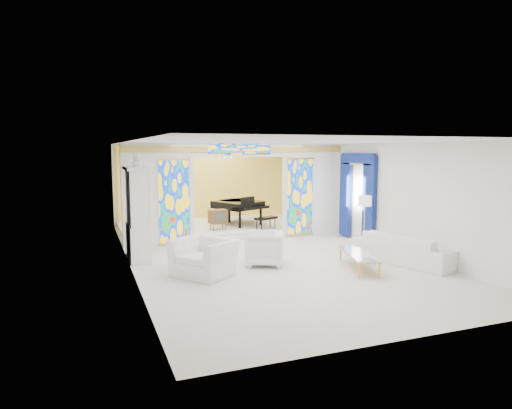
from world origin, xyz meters
name	(u,v)px	position (x,y,z in m)	size (l,w,h in m)	color
floor	(263,254)	(0.00, 0.00, 0.00)	(12.00, 12.00, 0.00)	silver
ceiling	(263,142)	(0.00, 0.00, 3.00)	(7.00, 12.00, 0.02)	white
wall_back	(206,183)	(0.00, 6.00, 1.50)	(7.00, 0.02, 3.00)	white
wall_front	(414,240)	(0.00, -6.00, 1.50)	(7.00, 0.02, 3.00)	white
wall_left	(128,204)	(-3.50, 0.00, 1.50)	(0.02, 12.00, 3.00)	white
wall_right	(373,194)	(3.50, 0.00, 1.50)	(0.02, 12.00, 3.00)	white
partition_wall	(239,187)	(0.00, 2.00, 1.65)	(7.00, 0.22, 3.00)	white
stained_glass_left	(174,202)	(-2.03, 1.89, 1.30)	(0.90, 0.04, 2.40)	gold
stained_glass_right	(300,197)	(2.03, 1.89, 1.30)	(0.90, 0.04, 2.40)	gold
stained_glass_transom	(240,149)	(0.00, 1.89, 2.82)	(2.00, 0.04, 0.34)	gold
alcove_platform	(220,227)	(0.00, 4.10, 0.09)	(6.80, 3.80, 0.18)	silver
gold_curtain_back	(207,184)	(0.00, 5.88, 1.50)	(6.70, 0.10, 2.90)	#E1C54E
chandelier	(226,157)	(0.20, 4.00, 2.55)	(0.48, 0.48, 0.30)	#DD9C4D
blue_drapes	(357,190)	(3.40, 0.70, 1.58)	(0.14, 1.85, 2.65)	navy
china_cabinet	(137,214)	(-3.22, 0.60, 1.17)	(0.56, 1.46, 2.72)	white
armchair_left	(204,257)	(-2.01, -1.53, 0.41)	(1.26, 1.11, 0.82)	silver
armchair_right	(264,248)	(-0.42, -1.15, 0.42)	(0.89, 0.91, 0.83)	silver
sofa	(406,248)	(2.95, -2.20, 0.37)	(2.53, 0.99, 0.74)	white
side_table	(229,250)	(-1.27, -0.98, 0.42)	(0.64, 0.64, 0.64)	white
vase	(228,237)	(-1.27, -0.98, 0.74)	(0.19, 0.19, 0.20)	silver
coffee_table	(359,254)	(1.53, -2.30, 0.36)	(1.04, 1.85, 0.39)	silver
floor_lamp	(365,203)	(2.99, -0.33, 1.29)	(0.44, 0.44, 1.51)	#DD9C4D
grand_piano	(239,205)	(0.65, 3.99, 0.86)	(1.92, 2.85, 1.01)	black
tv_console	(218,217)	(-0.37, 3.09, 0.61)	(0.60, 0.44, 0.66)	brown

